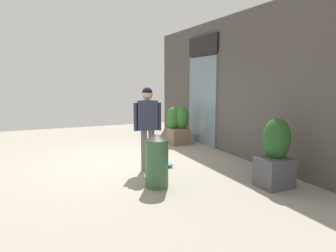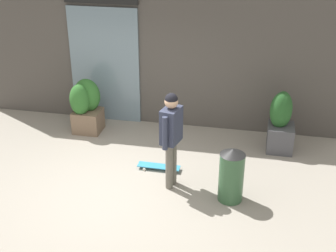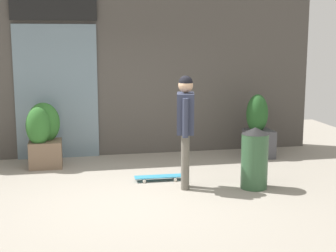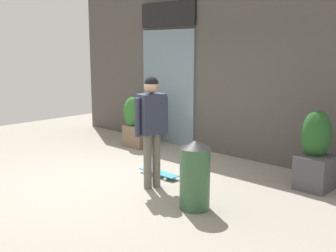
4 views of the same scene
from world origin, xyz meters
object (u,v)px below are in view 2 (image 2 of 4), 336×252
(planter_box_left, at_px, (281,120))
(planter_box_right, at_px, (85,105))
(skateboard, at_px, (159,166))
(trash_bin, at_px, (231,175))
(skateboarder, at_px, (171,131))

(planter_box_left, xyz_separation_m, planter_box_right, (-4.13, 0.01, -0.04))
(skateboard, height_order, planter_box_right, planter_box_right)
(planter_box_left, distance_m, trash_bin, 2.14)
(planter_box_left, relative_size, planter_box_right, 1.06)
(skateboard, height_order, trash_bin, trash_bin)
(skateboarder, distance_m, skateboard, 1.19)
(skateboard, xyz_separation_m, trash_bin, (1.40, -0.70, 0.43))
(skateboard, bearing_deg, trash_bin, 154.31)
(skateboarder, xyz_separation_m, planter_box_right, (-2.24, 1.78, -0.48))
(skateboarder, distance_m, planter_box_left, 2.62)
(planter_box_left, height_order, trash_bin, planter_box_left)
(planter_box_left, relative_size, trash_bin, 1.28)
(planter_box_left, distance_m, planter_box_right, 4.13)
(skateboarder, bearing_deg, trash_bin, -177.92)
(planter_box_left, bearing_deg, planter_box_right, 179.79)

